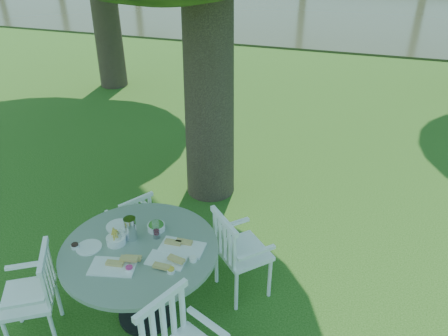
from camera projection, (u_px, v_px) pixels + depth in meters
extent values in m
plane|color=#173F0D|center=(219.00, 235.00, 5.42)|extent=(140.00, 140.00, 0.00)
cylinder|color=black|center=(148.00, 312.00, 4.33)|extent=(0.56, 0.56, 0.04)
cylinder|color=black|center=(144.00, 283.00, 4.13)|extent=(0.12, 0.12, 0.77)
cylinder|color=gray|center=(140.00, 250.00, 3.93)|extent=(1.42, 1.42, 0.04)
cylinder|color=white|center=(270.00, 278.00, 4.43)|extent=(0.04, 0.04, 0.49)
cylinder|color=white|center=(248.00, 253.00, 4.77)|extent=(0.04, 0.04, 0.49)
cylinder|color=white|center=(236.00, 291.00, 4.28)|extent=(0.04, 0.04, 0.49)
cylinder|color=white|center=(216.00, 264.00, 4.61)|extent=(0.04, 0.04, 0.49)
cube|color=white|center=(243.00, 251.00, 4.39)|extent=(0.67, 0.67, 0.04)
cube|color=white|center=(224.00, 240.00, 4.19)|extent=(0.38, 0.38, 0.50)
cylinder|color=white|center=(139.00, 224.00, 5.29)|extent=(0.03, 0.03, 0.40)
cylinder|color=white|center=(113.00, 236.00, 5.08)|extent=(0.03, 0.03, 0.40)
cylinder|color=white|center=(154.00, 236.00, 5.08)|extent=(0.03, 0.03, 0.40)
cylinder|color=white|center=(127.00, 250.00, 4.87)|extent=(0.03, 0.03, 0.40)
cube|color=white|center=(131.00, 221.00, 4.97)|extent=(0.54, 0.55, 0.04)
cube|color=white|center=(138.00, 215.00, 4.76)|extent=(0.25, 0.37, 0.41)
cylinder|color=white|center=(16.00, 304.00, 4.14)|extent=(0.04, 0.04, 0.47)
cylinder|color=white|center=(58.00, 297.00, 4.22)|extent=(0.04, 0.04, 0.47)
cylinder|color=white|center=(54.00, 332.00, 3.87)|extent=(0.04, 0.04, 0.47)
cube|color=white|center=(28.00, 297.00, 3.88)|extent=(0.62, 0.64, 0.04)
cube|color=white|center=(48.00, 275.00, 3.81)|extent=(0.28, 0.44, 0.48)
cube|color=white|center=(163.00, 322.00, 3.31)|extent=(0.25, 0.49, 0.51)
cube|color=white|center=(113.00, 267.00, 3.70)|extent=(0.42, 0.31, 0.01)
cube|color=white|center=(166.00, 260.00, 3.77)|extent=(0.34, 0.20, 0.01)
cube|color=white|center=(182.00, 247.00, 3.91)|extent=(0.40, 0.23, 0.02)
cylinder|color=white|center=(89.00, 247.00, 3.92)|extent=(0.23, 0.23, 0.01)
cylinder|color=white|center=(118.00, 226.00, 4.19)|extent=(0.23, 0.23, 0.01)
cylinder|color=white|center=(116.00, 240.00, 3.96)|extent=(0.18, 0.18, 0.07)
cylinder|color=white|center=(156.00, 227.00, 4.13)|extent=(0.17, 0.17, 0.06)
cylinder|color=silver|center=(131.00, 229.00, 3.98)|extent=(0.11, 0.11, 0.22)
cylinder|color=white|center=(156.00, 230.00, 4.00)|extent=(0.07, 0.07, 0.18)
cylinder|color=white|center=(122.00, 236.00, 3.98)|extent=(0.07, 0.07, 0.12)
cylinder|color=white|center=(118.00, 239.00, 3.93)|extent=(0.07, 0.07, 0.12)
cylinder|color=white|center=(129.00, 269.00, 3.66)|extent=(0.07, 0.07, 0.03)
cylinder|color=white|center=(171.00, 271.00, 3.64)|extent=(0.07, 0.07, 0.03)
cylinder|color=white|center=(193.00, 259.00, 3.76)|extent=(0.07, 0.07, 0.03)
cylinder|color=white|center=(75.00, 246.00, 3.91)|extent=(0.07, 0.07, 0.03)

